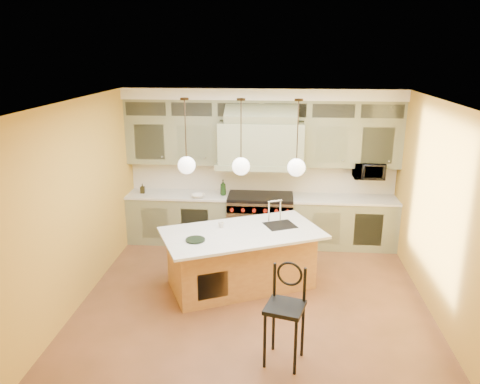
# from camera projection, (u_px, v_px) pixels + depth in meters

# --- Properties ---
(floor) EXTENTS (5.00, 5.00, 0.00)m
(floor) POSITION_uv_depth(u_px,v_px,m) (254.00, 300.00, 6.90)
(floor) COLOR brown
(floor) RESTS_ON ground
(ceiling) EXTENTS (5.00, 5.00, 0.00)m
(ceiling) POSITION_uv_depth(u_px,v_px,m) (256.00, 101.00, 6.05)
(ceiling) COLOR white
(ceiling) RESTS_ON wall_back
(wall_back) EXTENTS (5.00, 0.00, 5.00)m
(wall_back) POSITION_uv_depth(u_px,v_px,m) (262.00, 165.00, 8.86)
(wall_back) COLOR gold
(wall_back) RESTS_ON ground
(wall_front) EXTENTS (5.00, 0.00, 5.00)m
(wall_front) POSITION_uv_depth(u_px,v_px,m) (239.00, 299.00, 4.09)
(wall_front) COLOR gold
(wall_front) RESTS_ON ground
(wall_left) EXTENTS (0.00, 5.00, 5.00)m
(wall_left) POSITION_uv_depth(u_px,v_px,m) (80.00, 203.00, 6.67)
(wall_left) COLOR gold
(wall_left) RESTS_ON ground
(wall_right) EXTENTS (0.00, 5.00, 5.00)m
(wall_right) POSITION_uv_depth(u_px,v_px,m) (440.00, 212.00, 6.27)
(wall_right) COLOR gold
(wall_right) RESTS_ON ground
(back_cabinetry) EXTENTS (5.00, 0.77, 2.90)m
(back_cabinetry) POSITION_uv_depth(u_px,v_px,m) (261.00, 169.00, 8.61)
(back_cabinetry) COLOR gray
(back_cabinetry) RESTS_ON floor
(range) EXTENTS (1.20, 0.74, 0.96)m
(range) POSITION_uv_depth(u_px,v_px,m) (260.00, 219.00, 8.80)
(range) COLOR silver
(range) RESTS_ON floor
(kitchen_island) EXTENTS (2.66, 2.12, 1.35)m
(kitchen_island) POSITION_uv_depth(u_px,v_px,m) (241.00, 258.00, 7.21)
(kitchen_island) COLOR #986136
(kitchen_island) RESTS_ON floor
(counter_stool) EXTENTS (0.52, 0.52, 1.21)m
(counter_stool) POSITION_uv_depth(u_px,v_px,m) (286.00, 308.00, 5.38)
(counter_stool) COLOR black
(counter_stool) RESTS_ON floor
(microwave) EXTENTS (0.54, 0.37, 0.30)m
(microwave) POSITION_uv_depth(u_px,v_px,m) (369.00, 170.00, 8.46)
(microwave) COLOR black
(microwave) RESTS_ON back_cabinetry
(oil_bottle_a) EXTENTS (0.11, 0.12, 0.30)m
(oil_bottle_a) POSITION_uv_depth(u_px,v_px,m) (223.00, 187.00, 8.69)
(oil_bottle_a) COLOR #163313
(oil_bottle_a) RESTS_ON back_cabinetry
(oil_bottle_b) EXTENTS (0.09, 0.09, 0.18)m
(oil_bottle_b) POSITION_uv_depth(u_px,v_px,m) (143.00, 188.00, 8.83)
(oil_bottle_b) COLOR black
(oil_bottle_b) RESTS_ON back_cabinetry
(fruit_bowl) EXTENTS (0.28, 0.28, 0.06)m
(fruit_bowl) POSITION_uv_depth(u_px,v_px,m) (198.00, 196.00, 8.58)
(fruit_bowl) COLOR silver
(fruit_bowl) RESTS_ON back_cabinetry
(cup) EXTENTS (0.10, 0.10, 0.08)m
(cup) POSITION_uv_depth(u_px,v_px,m) (221.00, 225.00, 7.18)
(cup) COLOR silver
(cup) RESTS_ON kitchen_island
(pendant_left) EXTENTS (0.26, 0.26, 1.11)m
(pendant_left) POSITION_uv_depth(u_px,v_px,m) (187.00, 163.00, 6.84)
(pendant_left) COLOR #2D2319
(pendant_left) RESTS_ON ceiling
(pendant_center) EXTENTS (0.26, 0.26, 1.11)m
(pendant_center) POSITION_uv_depth(u_px,v_px,m) (241.00, 164.00, 6.77)
(pendant_center) COLOR #2D2319
(pendant_center) RESTS_ON ceiling
(pendant_right) EXTENTS (0.26, 0.26, 1.11)m
(pendant_right) POSITION_uv_depth(u_px,v_px,m) (296.00, 165.00, 6.71)
(pendant_right) COLOR #2D2319
(pendant_right) RESTS_ON ceiling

